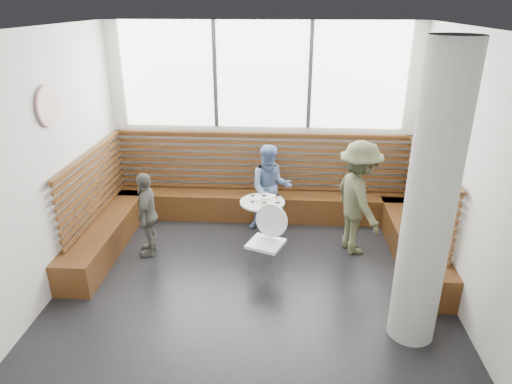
# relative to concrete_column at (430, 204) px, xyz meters

# --- Properties ---
(room) EXTENTS (5.00, 5.00, 3.20)m
(room) POSITION_rel_concrete_column_xyz_m (-1.85, 0.60, 0.00)
(room) COLOR silver
(room) RESTS_ON ground
(booth) EXTENTS (5.00, 2.50, 1.44)m
(booth) POSITION_rel_concrete_column_xyz_m (-1.85, 2.37, -1.19)
(booth) COLOR #452811
(booth) RESTS_ON ground
(concrete_column) EXTENTS (0.50, 0.50, 3.20)m
(concrete_column) POSITION_rel_concrete_column_xyz_m (0.00, 0.00, 0.00)
(concrete_column) COLOR gray
(concrete_column) RESTS_ON ground
(wall_art) EXTENTS (0.03, 0.50, 0.50)m
(wall_art) POSITION_rel_concrete_column_xyz_m (-4.31, 1.00, 0.70)
(wall_art) COLOR white
(wall_art) RESTS_ON room
(cafe_table) EXTENTS (0.67, 0.67, 0.69)m
(cafe_table) POSITION_rel_concrete_column_xyz_m (-1.78, 1.97, -1.10)
(cafe_table) COLOR silver
(cafe_table) RESTS_ON ground
(cafe_chair) EXTENTS (0.46, 0.45, 0.96)m
(cafe_chair) POSITION_rel_concrete_column_xyz_m (-1.68, 1.16, -1.04)
(cafe_chair) COLOR white
(cafe_chair) RESTS_ON ground
(adult_man) EXTENTS (0.93, 1.23, 1.69)m
(adult_man) POSITION_rel_concrete_column_xyz_m (-0.39, 1.83, -0.75)
(adult_man) COLOR #4B4F35
(adult_man) RESTS_ON ground
(child_back) EXTENTS (0.75, 0.62, 1.41)m
(child_back) POSITION_rel_concrete_column_xyz_m (-1.68, 2.47, -0.89)
(child_back) COLOR #5E75A3
(child_back) RESTS_ON ground
(child_left) EXTENTS (0.39, 0.77, 1.26)m
(child_left) POSITION_rel_concrete_column_xyz_m (-3.42, 1.55, -0.97)
(child_left) COLOR #5F5E56
(child_left) RESTS_ON ground
(plate_near) EXTENTS (0.21, 0.21, 0.01)m
(plate_near) POSITION_rel_concrete_column_xyz_m (-1.87, 2.08, -0.90)
(plate_near) COLOR white
(plate_near) RESTS_ON cafe_table
(plate_far) EXTENTS (0.22, 0.22, 0.02)m
(plate_far) POSITION_rel_concrete_column_xyz_m (-1.72, 2.14, -0.90)
(plate_far) COLOR white
(plate_far) RESTS_ON cafe_table
(glass_left) EXTENTS (0.06, 0.06, 0.10)m
(glass_left) POSITION_rel_concrete_column_xyz_m (-1.92, 1.95, -0.86)
(glass_left) COLOR white
(glass_left) RESTS_ON cafe_table
(glass_mid) EXTENTS (0.07, 0.07, 0.11)m
(glass_mid) POSITION_rel_concrete_column_xyz_m (-1.75, 1.93, -0.85)
(glass_mid) COLOR white
(glass_mid) RESTS_ON cafe_table
(glass_right) EXTENTS (0.08, 0.08, 0.12)m
(glass_right) POSITION_rel_concrete_column_xyz_m (-1.54, 1.96, -0.85)
(glass_right) COLOR white
(glass_right) RESTS_ON cafe_table
(menu_card) EXTENTS (0.22, 0.19, 0.00)m
(menu_card) POSITION_rel_concrete_column_xyz_m (-1.69, 1.82, -0.91)
(menu_card) COLOR #A5C64C
(menu_card) RESTS_ON cafe_table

